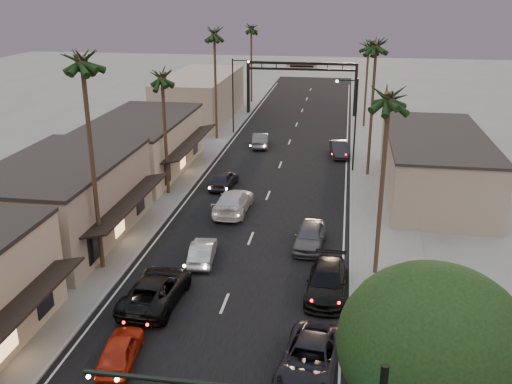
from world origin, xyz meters
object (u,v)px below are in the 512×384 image
(streetlight_right, at_px, (353,118))
(streetlight_left, at_px, (235,90))
(oncoming_silver, at_px, (203,251))
(curbside_near, at_px, (310,359))
(palm_far, at_px, (251,26))
(oncoming_red, at_px, (120,349))
(palm_rb, at_px, (377,41))
(palm_rc, at_px, (369,43))
(arch, at_px, (302,75))
(palm_lc, at_px, (162,72))
(palm_ra, at_px, (389,92))
(curbside_black, at_px, (327,282))
(palm_ld, at_px, (214,30))
(palm_lb, at_px, (81,55))
(corner_tree, at_px, (435,352))
(oncoming_pickup, at_px, (156,289))

(streetlight_right, xyz_separation_m, streetlight_left, (-13.84, 13.00, 0.00))
(oncoming_silver, bearing_deg, curbside_near, 120.11)
(palm_far, bearing_deg, curbside_near, -78.17)
(oncoming_red, height_order, curbside_near, curbside_near)
(palm_rb, distance_m, palm_rc, 20.09)
(arch, bearing_deg, palm_far, 136.05)
(streetlight_right, height_order, oncoming_silver, streetlight_right)
(palm_lc, xyz_separation_m, curbside_near, (13.80, -22.48, -9.68))
(palm_rc, bearing_deg, palm_lc, -121.56)
(arch, relative_size, palm_ra, 1.15)
(curbside_black, bearing_deg, palm_rb, 85.35)
(streetlight_left, distance_m, palm_ld, 7.88)
(palm_ra, distance_m, curbside_near, 15.33)
(streetlight_left, bearing_deg, palm_rc, 21.14)
(oncoming_silver, distance_m, curbside_near, 13.03)
(palm_ld, height_order, palm_rb, same)
(palm_rb, xyz_separation_m, curbside_near, (-3.40, -30.48, -11.63))
(palm_lb, relative_size, palm_ld, 1.07)
(corner_tree, relative_size, oncoming_pickup, 1.44)
(streetlight_left, height_order, curbside_black, streetlight_left)
(palm_lb, bearing_deg, oncoming_red, -61.96)
(oncoming_pickup, height_order, curbside_black, oncoming_pickup)
(curbside_black, bearing_deg, palm_far, 106.34)
(streetlight_right, xyz_separation_m, oncoming_red, (-10.73, -31.99, -4.64))
(arch, xyz_separation_m, oncoming_silver, (-2.52, -45.99, -4.85))
(curbside_black, bearing_deg, oncoming_red, -137.46)
(arch, distance_m, oncoming_pickup, 51.85)
(palm_lc, distance_m, oncoming_silver, 16.63)
(arch, distance_m, oncoming_silver, 46.31)
(corner_tree, relative_size, oncoming_silver, 2.11)
(palm_lc, distance_m, oncoming_red, 25.44)
(streetlight_right, distance_m, palm_rb, 7.35)
(palm_lc, relative_size, palm_rb, 0.86)
(palm_rb, relative_size, curbside_near, 2.51)
(streetlight_left, xyz_separation_m, oncoming_silver, (4.40, -33.99, -4.64))
(palm_lc, relative_size, palm_ra, 0.92)
(corner_tree, distance_m, streetlight_left, 53.15)
(palm_rc, xyz_separation_m, curbside_near, (-3.40, -50.48, -9.68))
(streetlight_right, relative_size, palm_lb, 0.59)
(palm_rb, height_order, palm_far, palm_rb)
(streetlight_left, relative_size, palm_ld, 0.63)
(corner_tree, bearing_deg, palm_lb, 141.17)
(palm_lb, height_order, palm_rb, palm_lb)
(palm_ld, distance_m, oncoming_pickup, 38.57)
(palm_lb, distance_m, oncoming_pickup, 13.85)
(streetlight_left, xyz_separation_m, palm_ra, (15.52, -34.00, 6.11))
(palm_lb, bearing_deg, streetlight_left, 87.33)
(oncoming_silver, bearing_deg, oncoming_red, 77.04)
(arch, bearing_deg, palm_lc, -104.20)
(palm_rc, height_order, palm_far, palm_far)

